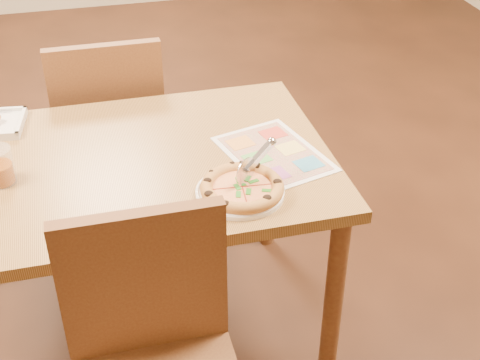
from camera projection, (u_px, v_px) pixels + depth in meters
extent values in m
plane|color=#331A0E|center=(141.00, 327.00, 2.46)|extent=(7.00, 7.00, 0.00)
cube|color=#A07840|center=(122.00, 168.00, 2.07)|extent=(1.30, 0.85, 0.04)
cylinder|color=brown|center=(334.00, 300.00, 2.10)|extent=(0.06, 0.06, 0.68)
cylinder|color=brown|center=(268.00, 175.00, 2.69)|extent=(0.06, 0.06, 0.68)
cube|color=brown|center=(144.00, 284.00, 1.68)|extent=(0.42, 0.04, 0.45)
cube|color=brown|center=(110.00, 129.00, 2.77)|extent=(0.42, 0.42, 0.04)
cube|color=brown|center=(108.00, 102.00, 2.49)|extent=(0.42, 0.04, 0.45)
cylinder|color=white|center=(240.00, 192.00, 1.92)|extent=(0.34, 0.34, 0.01)
cylinder|color=#C29342|center=(242.00, 190.00, 1.91)|extent=(0.23, 0.23, 0.01)
cylinder|color=#DBC877|center=(242.00, 188.00, 1.90)|extent=(0.20, 0.20, 0.01)
torus|color=#C29342|center=(242.00, 187.00, 1.90)|extent=(0.24, 0.24, 0.04)
cylinder|color=silver|center=(246.00, 171.00, 1.89)|extent=(0.07, 0.05, 0.08)
cube|color=silver|center=(259.00, 156.00, 1.92)|extent=(0.11, 0.08, 0.06)
cylinder|color=#8E410A|center=(0.00, 173.00, 1.96)|extent=(0.08, 0.08, 0.06)
cube|color=silver|center=(274.00, 154.00, 2.10)|extent=(0.35, 0.42, 0.00)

